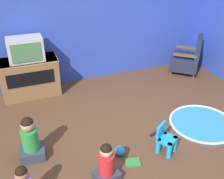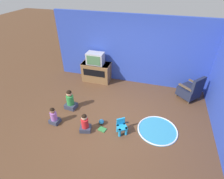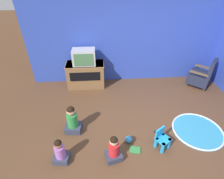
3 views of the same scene
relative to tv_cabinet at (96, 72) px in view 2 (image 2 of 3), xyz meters
name	(u,v)px [view 2 (image 2 of 3)]	position (x,y,z in m)	size (l,w,h in m)	color
ground_plane	(117,120)	(1.37, -2.00, -0.38)	(30.00, 30.00, 0.00)	brown
wall_back	(131,50)	(1.25, 0.35, 0.88)	(5.77, 0.12, 2.52)	#2D47B2
tv_cabinet	(96,72)	(0.00, 0.00, 0.00)	(1.09, 0.55, 0.74)	brown
television	(95,58)	(0.00, -0.04, 0.58)	(0.63, 0.41, 0.44)	#B7B7BC
black_armchair	(190,90)	(3.46, -0.27, -0.04)	(0.83, 0.83, 0.89)	brown
yellow_kid_chair	(122,127)	(1.60, -2.41, -0.19)	(0.34, 0.34, 0.44)	#1E99DB
play_mat	(158,130)	(2.55, -2.06, -0.37)	(1.11, 1.11, 0.04)	teal
child_watching_left	(70,100)	(-0.20, -1.85, -0.09)	(0.37, 0.33, 0.67)	#33384C
child_watching_center	(54,116)	(-0.34, -2.58, -0.15)	(0.31, 0.28, 0.55)	#33384C
child_watching_right	(85,124)	(0.63, -2.61, -0.13)	(0.35, 0.32, 0.58)	#33384C
toy_ball	(101,122)	(0.97, -2.25, -0.31)	(0.14, 0.14, 0.14)	#3399E5
book	(102,129)	(1.07, -2.47, -0.37)	(0.24, 0.20, 0.02)	#337F3D
remote_control	(126,122)	(1.64, -2.02, -0.37)	(0.16, 0.09, 0.02)	black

